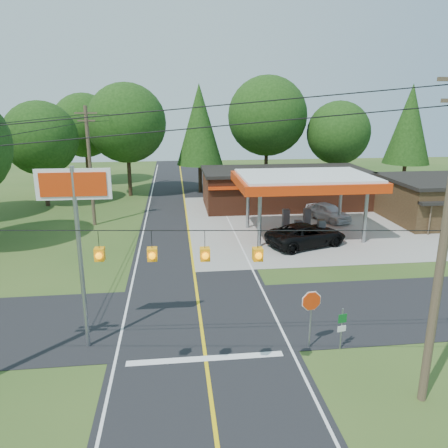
{
  "coord_description": "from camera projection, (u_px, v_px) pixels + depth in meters",
  "views": [
    {
      "loc": [
        -1.08,
        -19.45,
        10.26
      ],
      "look_at": [
        2.0,
        7.0,
        2.8
      ],
      "focal_mm": 35.0,
      "sensor_mm": 36.0,
      "label": 1
    }
  ],
  "objects": [
    {
      "name": "ground",
      "position": [
        200.0,
        318.0,
        21.49
      ],
      "size": [
        120.0,
        120.0,
        0.0
      ],
      "primitive_type": "plane",
      "color": "#2B491A",
      "rests_on": "ground"
    },
    {
      "name": "main_highway",
      "position": [
        200.0,
        318.0,
        21.49
      ],
      "size": [
        8.0,
        120.0,
        0.02
      ],
      "primitive_type": "cube",
      "color": "black",
      "rests_on": "ground"
    },
    {
      "name": "cross_road",
      "position": [
        200.0,
        318.0,
        21.49
      ],
      "size": [
        70.0,
        7.0,
        0.02
      ],
      "primitive_type": "cube",
      "color": "black",
      "rests_on": "ground"
    },
    {
      "name": "lane_center_yellow",
      "position": [
        200.0,
        317.0,
        21.49
      ],
      "size": [
        0.15,
        110.0,
        0.0
      ],
      "primitive_type": "cube",
      "color": "yellow",
      "rests_on": "main_highway"
    },
    {
      "name": "gas_canopy",
      "position": [
        305.0,
        182.0,
        33.78
      ],
      "size": [
        10.6,
        7.4,
        4.88
      ],
      "color": "gray",
      "rests_on": "ground"
    },
    {
      "name": "convenience_store",
      "position": [
        284.0,
        188.0,
        44.07
      ],
      "size": [
        16.4,
        7.55,
        3.8
      ],
      "color": "#5A2B19",
      "rests_on": "ground"
    },
    {
      "name": "utility_pole_near_right",
      "position": [
        444.0,
        241.0,
        14.03
      ],
      "size": [
        1.8,
        0.3,
        11.5
      ],
      "color": "#473828",
      "rests_on": "ground"
    },
    {
      "name": "utility_pole_far_left",
      "position": [
        90.0,
        165.0,
        36.41
      ],
      "size": [
        1.8,
        0.3,
        10.0
      ],
      "color": "#473828",
      "rests_on": "ground"
    },
    {
      "name": "utility_pole_north",
      "position": [
        128.0,
        149.0,
        52.96
      ],
      "size": [
        0.3,
        0.3,
        9.5
      ],
      "color": "#473828",
      "rests_on": "ground"
    },
    {
      "name": "overhead_beacons",
      "position": [
        178.0,
        233.0,
        13.97
      ],
      "size": [
        17.04,
        2.04,
        1.03
      ],
      "color": "black",
      "rests_on": "ground"
    },
    {
      "name": "treeline_backdrop",
      "position": [
        192.0,
        131.0,
        42.53
      ],
      "size": [
        70.27,
        51.59,
        13.3
      ],
      "color": "#332316",
      "rests_on": "ground"
    },
    {
      "name": "suv_car",
      "position": [
        307.0,
        235.0,
        32.06
      ],
      "size": [
        7.72,
        7.72,
        1.68
      ],
      "primitive_type": "imported",
      "rotation": [
        0.0,
        0.0,
        1.91
      ],
      "color": "black",
      "rests_on": "ground"
    },
    {
      "name": "sedan_car",
      "position": [
        328.0,
        212.0,
        38.96
      ],
      "size": [
        6.06,
        6.06,
        1.57
      ],
      "primitive_type": "imported",
      "rotation": [
        0.0,
        0.0,
        0.41
      ],
      "color": "silver",
      "rests_on": "ground"
    },
    {
      "name": "big_stop_sign",
      "position": [
        76.0,
        214.0,
        17.4
      ],
      "size": [
        2.92,
        0.19,
        7.87
      ],
      "color": "gray",
      "rests_on": "ground"
    },
    {
      "name": "octagonal_stop_sign",
      "position": [
        311.0,
        306.0,
        18.33
      ],
      "size": [
        0.92,
        0.19,
        2.68
      ],
      "color": "gray",
      "rests_on": "ground"
    },
    {
      "name": "route_sign_post",
      "position": [
        342.0,
        326.0,
        18.47
      ],
      "size": [
        0.39,
        0.12,
        1.92
      ],
      "color": "gray",
      "rests_on": "ground"
    }
  ]
}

